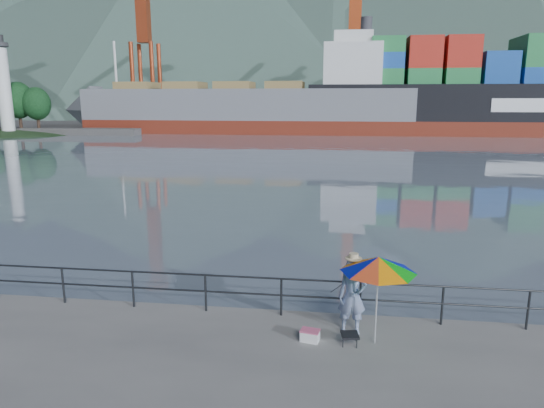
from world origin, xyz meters
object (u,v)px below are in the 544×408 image
(fisherman, at_px, (352,296))
(beach_umbrella, at_px, (378,264))
(cooler_bag, at_px, (310,336))
(bulk_carrier, at_px, (258,107))
(container_ship, at_px, (526,96))

(fisherman, bearing_deg, beach_umbrella, -41.52)
(fisherman, height_order, cooler_bag, fisherman)
(fisherman, relative_size, cooler_bag, 4.40)
(fisherman, bearing_deg, cooler_bag, -150.26)
(beach_umbrella, height_order, cooler_bag, beach_umbrella)
(fisherman, distance_m, beach_umbrella, 1.20)
(fisherman, height_order, beach_umbrella, beach_umbrella)
(beach_umbrella, height_order, bulk_carrier, bulk_carrier)
(beach_umbrella, xyz_separation_m, container_ship, (28.43, 72.31, 3.90))
(beach_umbrella, bearing_deg, fisherman, 139.02)
(bulk_carrier, bearing_deg, container_ship, 1.27)
(fisherman, relative_size, beach_umbrella, 0.88)
(beach_umbrella, relative_size, bulk_carrier, 0.04)
(fisherman, bearing_deg, bulk_carrier, 100.36)
(cooler_bag, xyz_separation_m, bulk_carrier, (-12.69, 71.47, 3.96))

